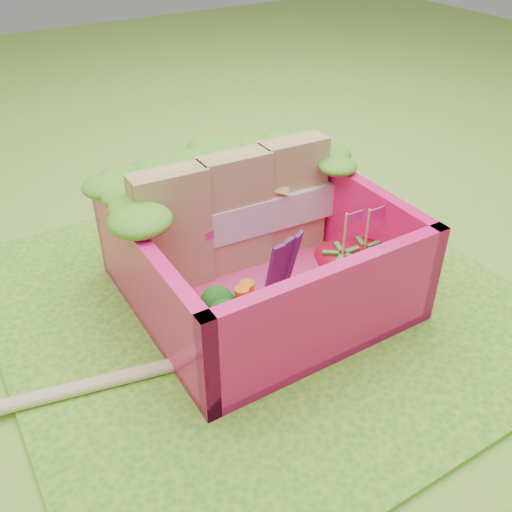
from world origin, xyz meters
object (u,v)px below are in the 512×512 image
object	(u,v)px
sandwich_stack	(236,213)
strawberry_left	(340,277)
bento_box	(259,251)
chopsticks	(86,386)
broccoli	(215,318)
strawberry_right	(362,266)

from	to	relation	value
sandwich_stack	strawberry_left	world-z (taller)	sandwich_stack
bento_box	chopsticks	bearing A→B (deg)	-168.92
broccoli	sandwich_stack	bearing A→B (deg)	52.37
bento_box	broccoli	size ratio (longest dim) A/B	3.78
broccoli	strawberry_right	xyz separation A→B (m)	(0.90, 0.03, -0.06)
sandwich_stack	broccoli	size ratio (longest dim) A/B	3.57
sandwich_stack	chopsticks	world-z (taller)	sandwich_stack
sandwich_stack	chopsticks	distance (m)	1.18
strawberry_left	chopsticks	xyz separation A→B (m)	(-1.32, 0.12, -0.17)
chopsticks	bento_box	bearing A→B (deg)	11.08
bento_box	chopsticks	xyz separation A→B (m)	(-1.03, -0.20, -0.25)
broccoli	bento_box	bearing A→B (deg)	36.11
bento_box	strawberry_left	size ratio (longest dim) A/B	2.47
sandwich_stack	strawberry_left	size ratio (longest dim) A/B	2.34
broccoli	strawberry_left	world-z (taller)	strawberry_left
chopsticks	sandwich_stack	bearing A→B (deg)	23.41
bento_box	broccoli	bearing A→B (deg)	-143.89
strawberry_left	strawberry_right	distance (m)	0.20
broccoli	strawberry_left	bearing A→B (deg)	-1.45
sandwich_stack	strawberry_right	distance (m)	0.74
bento_box	sandwich_stack	xyz separation A→B (m)	(0.00, 0.25, 0.11)
sandwich_stack	broccoli	bearing A→B (deg)	-127.63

